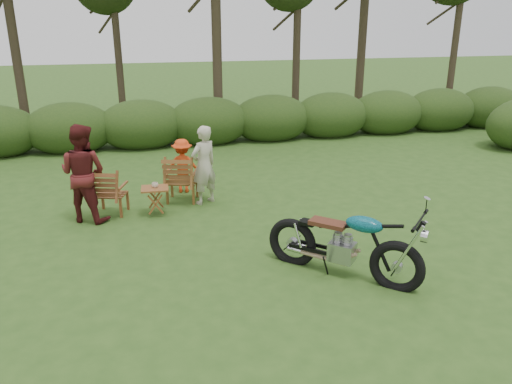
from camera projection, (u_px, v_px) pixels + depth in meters
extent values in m
plane|color=#2A4A18|center=(313.00, 283.00, 7.15)|extent=(80.00, 80.00, 0.00)
cylinder|color=#352A1D|center=(11.00, 19.00, 14.81)|extent=(0.28, 0.28, 7.20)
cylinder|color=#352A1D|center=(116.00, 33.00, 16.68)|extent=(0.24, 0.24, 6.30)
cylinder|color=#352A1D|center=(216.00, 11.00, 15.16)|extent=(0.30, 0.30, 7.65)
cylinder|color=#352A1D|center=(297.00, 30.00, 17.07)|extent=(0.26, 0.26, 6.48)
cylinder|color=#352A1D|center=(364.00, 9.00, 18.55)|extent=(0.32, 0.32, 7.92)
cylinder|color=#352A1D|center=(457.00, 24.00, 17.31)|extent=(0.24, 0.24, 6.84)
ellipsoid|color=#223D16|center=(70.00, 129.00, 14.22)|extent=(2.52, 1.68, 1.51)
ellipsoid|color=#223D16|center=(141.00, 125.00, 14.69)|extent=(2.52, 1.68, 1.51)
ellipsoid|color=#223D16|center=(208.00, 122.00, 15.17)|extent=(2.52, 1.68, 1.51)
ellipsoid|color=#223D16|center=(271.00, 119.00, 15.65)|extent=(2.52, 1.68, 1.51)
ellipsoid|color=#223D16|center=(331.00, 116.00, 16.12)|extent=(2.52, 1.68, 1.51)
ellipsoid|color=#223D16|center=(387.00, 113.00, 16.60)|extent=(2.52, 1.68, 1.51)
ellipsoid|color=#223D16|center=(439.00, 111.00, 17.07)|extent=(2.52, 1.68, 1.51)
ellipsoid|color=#223D16|center=(489.00, 108.00, 17.55)|extent=(2.52, 1.68, 1.51)
imported|color=beige|center=(155.00, 185.00, 9.51)|extent=(0.15, 0.15, 0.09)
imported|color=#B9B298|center=(205.00, 203.00, 10.30)|extent=(0.70, 0.63, 1.61)
imported|color=#531718|center=(89.00, 219.00, 9.43)|extent=(1.12, 1.04, 1.83)
imported|color=red|center=(184.00, 192.00, 10.97)|extent=(0.82, 0.56, 1.18)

